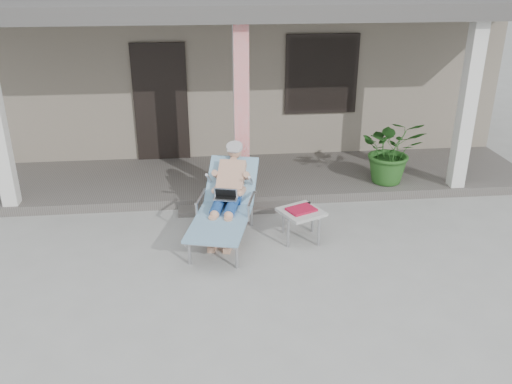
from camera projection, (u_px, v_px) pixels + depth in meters
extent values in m
plane|color=#9E9E99|center=(256.00, 275.00, 6.64)|extent=(60.00, 60.00, 0.00)
cube|color=gray|center=(226.00, 60.00, 11.98)|extent=(10.00, 5.00, 3.00)
cube|color=black|center=(161.00, 103.00, 9.67)|extent=(0.95, 0.06, 2.10)
cube|color=black|center=(322.00, 74.00, 9.77)|extent=(1.20, 0.06, 1.30)
cube|color=black|center=(322.00, 74.00, 9.76)|extent=(1.32, 0.05, 1.42)
cube|color=#605B56|center=(238.00, 179.00, 9.35)|extent=(10.00, 2.00, 0.15)
cube|color=red|center=(241.00, 114.00, 8.03)|extent=(0.22, 0.22, 2.61)
cube|color=silver|center=(467.00, 107.00, 8.36)|extent=(0.22, 0.22, 2.61)
cube|color=#474442|center=(236.00, 8.00, 8.24)|extent=(10.00, 2.30, 0.24)
cube|color=#605B56|center=(244.00, 209.00, 8.32)|extent=(2.00, 0.30, 0.07)
cylinder|color=#B7B7BC|center=(189.00, 252.00, 6.80)|extent=(0.04, 0.04, 0.36)
cylinder|color=#B7B7BC|center=(237.00, 255.00, 6.72)|extent=(0.04, 0.04, 0.36)
cylinder|color=#B7B7BC|center=(211.00, 211.00, 7.89)|extent=(0.04, 0.04, 0.36)
cylinder|color=#B7B7BC|center=(251.00, 214.00, 7.81)|extent=(0.04, 0.04, 0.36)
cube|color=#B7B7BC|center=(220.00, 224.00, 7.09)|extent=(0.88, 1.30, 0.03)
cube|color=#80A6C6|center=(220.00, 222.00, 7.08)|extent=(0.98, 1.36, 0.04)
cube|color=#B7B7BC|center=(232.00, 183.00, 7.78)|extent=(0.73, 0.70, 0.48)
cube|color=#80A6C6|center=(232.00, 181.00, 7.77)|extent=(0.84, 0.79, 0.54)
cylinder|color=#B5B5B8|center=(235.00, 146.00, 7.85)|extent=(0.29, 0.29, 0.13)
cube|color=silver|center=(226.00, 198.00, 7.40)|extent=(0.37, 0.30, 0.23)
cube|color=#B5B6B0|center=(301.00, 212.00, 7.33)|extent=(0.69, 0.69, 0.04)
cylinder|color=#B7B7BC|center=(288.00, 234.00, 7.21)|extent=(0.04, 0.04, 0.39)
cylinder|color=#B7B7BC|center=(319.00, 233.00, 7.25)|extent=(0.04, 0.04, 0.39)
cylinder|color=#B7B7BC|center=(283.00, 220.00, 7.59)|extent=(0.04, 0.04, 0.39)
cylinder|color=#B7B7BC|center=(313.00, 219.00, 7.63)|extent=(0.04, 0.04, 0.39)
cube|color=#B21333|center=(301.00, 210.00, 7.32)|extent=(0.44, 0.40, 0.03)
cube|color=black|center=(300.00, 206.00, 7.44)|extent=(0.34, 0.17, 0.04)
imported|color=#26591E|center=(392.00, 150.00, 8.81)|extent=(1.14, 1.04, 1.11)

